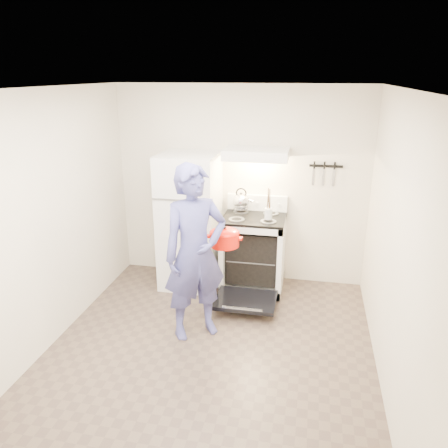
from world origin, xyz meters
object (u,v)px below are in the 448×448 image
(tea_kettle, at_px, (241,200))
(person, at_px, (195,253))
(dutch_oven, at_px, (224,239))
(stove_body, at_px, (253,254))
(refrigerator, at_px, (190,221))

(tea_kettle, xyz_separation_m, person, (-0.25, -1.32, -0.19))
(person, bearing_deg, dutch_oven, 17.73)
(person, bearing_deg, stove_body, 33.24)
(person, height_order, dutch_oven, person)
(stove_body, relative_size, person, 0.51)
(stove_body, relative_size, dutch_oven, 2.40)
(tea_kettle, bearing_deg, stove_body, -41.76)
(tea_kettle, distance_m, dutch_oven, 1.01)
(tea_kettle, distance_m, person, 1.36)
(tea_kettle, bearing_deg, person, -100.51)
(stove_body, distance_m, tea_kettle, 0.69)
(tea_kettle, bearing_deg, dutch_oven, -90.62)
(refrigerator, relative_size, dutch_oven, 4.43)
(refrigerator, bearing_deg, person, -71.66)
(stove_body, bearing_deg, person, -110.81)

